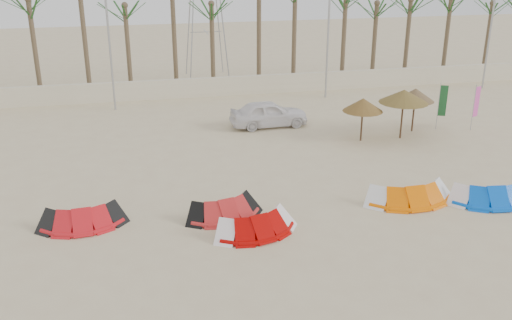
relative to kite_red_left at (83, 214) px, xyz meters
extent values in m
plane|color=beige|center=(7.07, -4.18, -0.42)|extent=(120.00, 120.00, 0.00)
cube|color=beige|center=(7.07, 17.82, 0.23)|extent=(60.00, 0.30, 1.30)
cylinder|color=brown|center=(3.07, 19.32, 2.83)|extent=(0.32, 0.32, 6.50)
cylinder|color=brown|center=(13.07, 19.32, 2.83)|extent=(0.32, 0.32, 6.50)
cylinder|color=brown|center=(23.07, 19.32, 2.83)|extent=(0.32, 0.32, 6.50)
cylinder|color=brown|center=(31.07, 19.32, 2.83)|extent=(0.32, 0.32, 6.50)
cylinder|color=#A5A8AD|center=(1.07, 15.82, 5.08)|extent=(0.14, 0.14, 11.00)
cylinder|color=#A5A8AD|center=(15.07, 15.82, 5.08)|extent=(0.14, 0.14, 11.00)
cylinder|color=#A5A8AD|center=(27.07, 15.82, 5.08)|extent=(0.14, 0.14, 11.00)
cylinder|color=red|center=(0.00, -0.31, -0.32)|extent=(2.86, 0.42, 0.20)
cube|color=black|center=(-1.28, -0.21, -0.17)|extent=(0.69, 1.14, 0.40)
cube|color=black|center=(1.28, -0.21, -0.17)|extent=(0.69, 1.14, 0.40)
cylinder|color=red|center=(5.29, -0.73, -0.32)|extent=(2.63, 0.84, 0.20)
cube|color=black|center=(4.09, -0.63, -0.17)|extent=(0.85, 1.21, 0.40)
cube|color=black|center=(6.48, -0.63, -0.17)|extent=(0.85, 1.21, 0.40)
cylinder|color=#A40200|center=(6.19, -2.25, -0.32)|extent=(2.80, 0.94, 0.20)
cube|color=white|center=(4.91, -2.15, -0.17)|extent=(0.87, 1.22, 0.40)
cube|color=white|center=(7.47, -2.15, -0.17)|extent=(0.87, 1.22, 0.40)
cylinder|color=#F56600|center=(12.86, -0.95, -0.32)|extent=(3.44, 0.26, 0.20)
cube|color=white|center=(11.32, -0.85, -0.17)|extent=(0.62, 1.11, 0.40)
cube|color=white|center=(14.41, -0.85, -0.17)|extent=(0.62, 1.11, 0.40)
cylinder|color=blue|center=(16.06, -1.74, -0.32)|extent=(3.17, 0.60, 0.20)
cube|color=white|center=(14.64, -1.64, -0.17)|extent=(0.74, 1.17, 0.40)
cylinder|color=#4C331E|center=(13.90, 6.73, 0.70)|extent=(0.10, 0.10, 2.23)
cone|color=brown|center=(13.90, 6.73, 1.57)|extent=(2.12, 2.12, 0.70)
cylinder|color=#4C331E|center=(16.17, 6.69, 0.87)|extent=(0.10, 0.10, 2.58)
cone|color=brown|center=(16.17, 6.69, 1.91)|extent=(2.62, 2.62, 0.70)
cylinder|color=#4C331E|center=(17.35, 7.67, 0.76)|extent=(0.10, 0.10, 2.35)
cone|color=brown|center=(17.35, 7.67, 1.68)|extent=(2.10, 2.10, 0.70)
cylinder|color=#A5A8AD|center=(20.64, 7.06, 0.90)|extent=(0.04, 0.04, 2.63)
cube|color=#E64DB3|center=(20.86, 7.06, 1.22)|extent=(0.40, 0.16, 1.71)
cylinder|color=#A5A8AD|center=(18.85, 7.71, 0.93)|extent=(0.04, 0.04, 2.69)
cube|color=#1B5629|center=(19.07, 7.71, 1.25)|extent=(0.39, 0.19, 1.75)
imported|color=white|center=(9.72, 10.30, 0.33)|extent=(4.47, 1.93, 1.50)
camera|label=1|loc=(2.15, -20.15, 9.51)|focal=40.00mm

